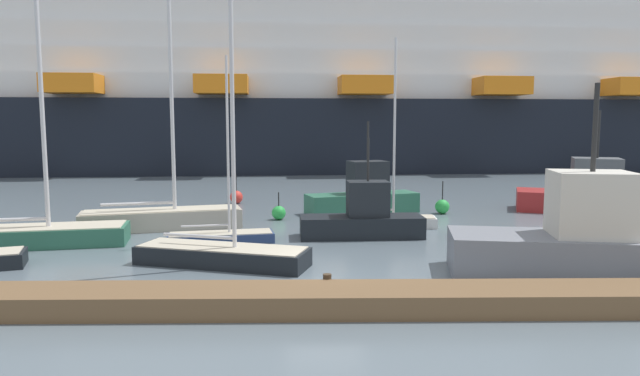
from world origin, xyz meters
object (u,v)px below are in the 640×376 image
sailboat_2 (34,232)px  sailboat_3 (163,215)px  channel_buoy_2 (442,207)px  cruise_ship (228,92)px  sailboat_4 (222,252)px  fishing_boat_1 (590,194)px  sailboat_0 (385,218)px  fishing_boat_0 (363,218)px  sailboat_1 (221,235)px  fishing_boat_2 (364,196)px  channel_buoy_0 (236,197)px  fishing_boat_3 (579,241)px  channel_buoy_1 (279,213)px

sailboat_2 → sailboat_3: sailboat_3 is taller
channel_buoy_2 → sailboat_3: bearing=-163.3°
cruise_ship → sailboat_4: bearing=-86.3°
sailboat_2 → fishing_boat_1: 28.02m
sailboat_0 → fishing_boat_0: (-1.30, -2.47, 0.40)m
sailboat_1 → fishing_boat_1: sailboat_1 is taller
fishing_boat_2 → channel_buoy_0: size_ratio=3.44×
sailboat_1 → sailboat_2: bearing=172.8°
cruise_ship → fishing_boat_1: bearing=-55.7°
fishing_boat_2 → sailboat_3: bearing=-173.2°
fishing_boat_0 → channel_buoy_0: size_ratio=2.89×
sailboat_0 → channel_buoy_0: (-8.18, 7.95, -0.02)m
fishing_boat_3 → cruise_ship: (-17.68, 43.95, 7.12)m
sailboat_0 → sailboat_1: size_ratio=1.16×
sailboat_1 → channel_buoy_2: (10.97, 7.36, 0.06)m
fishing_boat_0 → cruise_ship: 39.94m
sailboat_0 → fishing_boat_2: size_ratio=1.38×
sailboat_1 → fishing_boat_0: (6.03, 1.06, 0.49)m
cruise_ship → channel_buoy_2: bearing=-66.8°
fishing_boat_1 → cruise_ship: size_ratio=0.06×
sailboat_0 → sailboat_1: 8.13m
cruise_ship → sailboat_1: bearing=-86.4°
fishing_boat_2 → cruise_ship: size_ratio=0.05×
sailboat_3 → sailboat_4: size_ratio=1.33×
sailboat_3 → channel_buoy_0: (2.37, 8.39, -0.27)m
sailboat_1 → sailboat_2: sailboat_2 is taller
sailboat_1 → channel_buoy_2: size_ratio=4.28×
fishing_boat_0 → sailboat_1: bearing=-173.0°
sailboat_3 → channel_buoy_0: sailboat_3 is taller
sailboat_0 → channel_buoy_0: size_ratio=4.74×
sailboat_4 → channel_buoy_0: 15.31m
fishing_boat_3 → cruise_ship: bearing=120.9°
fishing_boat_3 → fishing_boat_1: bearing=71.4°
sailboat_4 → channel_buoy_0: bearing=112.0°
sailboat_0 → fishing_boat_0: bearing=-113.6°
sailboat_2 → cruise_ship: bearing=76.2°
fishing_boat_0 → cruise_ship: (-11.21, 37.61, 7.42)m
channel_buoy_1 → sailboat_4: bearing=-98.9°
sailboat_1 → sailboat_3: size_ratio=0.57×
fishing_boat_0 → fishing_boat_2: bearing=81.5°
sailboat_2 → sailboat_0: bearing=4.7°
sailboat_4 → fishing_boat_3: sailboat_4 is taller
sailboat_2 → sailboat_4: (8.12, -3.26, -0.09)m
fishing_boat_2 → channel_buoy_2: 4.34m
fishing_boat_2 → sailboat_1: bearing=-149.1°
fishing_boat_0 → fishing_boat_1: 14.84m
sailboat_2 → fishing_boat_2: sailboat_2 is taller
sailboat_3 → fishing_boat_3: sailboat_3 is taller
fishing_boat_0 → channel_buoy_1: (-3.94, 4.51, -0.46)m
fishing_boat_1 → fishing_boat_2: size_ratio=1.23×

